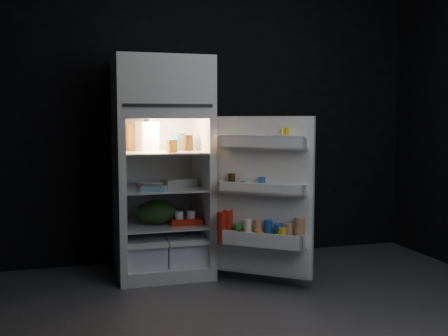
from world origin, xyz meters
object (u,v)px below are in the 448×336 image
object	(u,v)px
fridge_door	(263,200)
egg_carton	(179,183)
milk_jug	(147,136)
yogurt_tray	(186,221)
refrigerator	(161,159)

from	to	relation	value
fridge_door	egg_carton	xyz separation A→B (m)	(-0.54, 0.52, 0.08)
milk_jug	fridge_door	bearing A→B (deg)	-58.46
yogurt_tray	egg_carton	bearing A→B (deg)	128.64
refrigerator	fridge_door	world-z (taller)	refrigerator
egg_carton	yogurt_tray	distance (m)	0.32
egg_carton	yogurt_tray	size ratio (longest dim) A/B	1.14
refrigerator	egg_carton	xyz separation A→B (m)	(0.13, -0.09, -0.19)
milk_jug	yogurt_tray	bearing A→B (deg)	-51.88
refrigerator	egg_carton	size ratio (longest dim) A/B	6.07
refrigerator	milk_jug	size ratio (longest dim) A/B	7.42
refrigerator	yogurt_tray	bearing A→B (deg)	-40.02
milk_jug	egg_carton	bearing A→B (deg)	-45.99
refrigerator	milk_jug	xyz separation A→B (m)	(-0.11, 0.04, 0.19)
refrigerator	yogurt_tray	world-z (taller)	refrigerator
fridge_door	egg_carton	distance (m)	0.75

